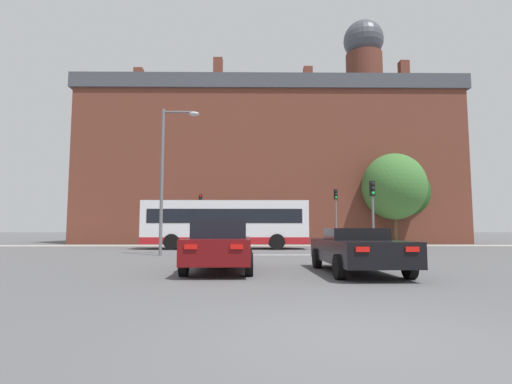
# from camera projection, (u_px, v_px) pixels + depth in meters

# --- Properties ---
(ground_plane) EXTENTS (400.00, 400.00, 0.00)m
(ground_plane) POSITION_uv_depth(u_px,v_px,m) (355.00, 339.00, 4.59)
(ground_plane) COLOR #545456
(stop_line_strip) EXTENTS (8.55, 0.30, 0.01)m
(stop_line_strip) POSITION_uv_depth(u_px,v_px,m) (275.00, 255.00, 19.95)
(stop_line_strip) COLOR silver
(stop_line_strip) RESTS_ON ground_plane
(far_pavement) EXTENTS (69.51, 2.50, 0.01)m
(far_pavement) POSITION_uv_depth(u_px,v_px,m) (267.00, 246.00, 31.69)
(far_pavement) COLOR #A09B91
(far_pavement) RESTS_ON ground_plane
(brick_civic_building) EXTENTS (36.46, 10.46, 23.16)m
(brick_civic_building) POSITION_uv_depth(u_px,v_px,m) (271.00, 163.00, 40.57)
(brick_civic_building) COLOR brown
(brick_civic_building) RESTS_ON ground_plane
(car_saloon_left) EXTENTS (2.02, 4.78, 1.56)m
(car_saloon_left) POSITION_uv_depth(u_px,v_px,m) (220.00, 245.00, 12.27)
(car_saloon_left) COLOR #600C0F
(car_saloon_left) RESTS_ON ground_plane
(car_roadster_right) EXTENTS (2.11, 4.96, 1.30)m
(car_roadster_right) POSITION_uv_depth(u_px,v_px,m) (357.00, 249.00, 11.66)
(car_roadster_right) COLOR black
(car_roadster_right) RESTS_ON ground_plane
(bus_crossing_lead) EXTENTS (10.70, 2.69, 3.13)m
(bus_crossing_lead) POSITION_uv_depth(u_px,v_px,m) (226.00, 223.00, 26.35)
(bus_crossing_lead) COLOR silver
(bus_crossing_lead) RESTS_ON ground_plane
(traffic_light_near_right) EXTENTS (0.26, 0.31, 3.85)m
(traffic_light_near_right) POSITION_uv_depth(u_px,v_px,m) (373.00, 204.00, 21.13)
(traffic_light_near_right) COLOR slate
(traffic_light_near_right) RESTS_ON ground_plane
(traffic_light_far_right) EXTENTS (0.26, 0.31, 4.42)m
(traffic_light_far_right) POSITION_uv_depth(u_px,v_px,m) (336.00, 208.00, 31.00)
(traffic_light_far_right) COLOR slate
(traffic_light_far_right) RESTS_ON ground_plane
(traffic_light_far_left) EXTENTS (0.26, 0.31, 4.06)m
(traffic_light_far_left) POSITION_uv_depth(u_px,v_px,m) (200.00, 211.00, 31.41)
(traffic_light_far_left) COLOR slate
(traffic_light_far_left) RESTS_ON ground_plane
(street_lamp_junction) EXTENTS (1.89, 0.36, 7.32)m
(street_lamp_junction) POSITION_uv_depth(u_px,v_px,m) (168.00, 166.00, 19.83)
(street_lamp_junction) COLOR slate
(street_lamp_junction) RESTS_ON ground_plane
(pedestrian_waiting) EXTENTS (0.45, 0.33, 1.64)m
(pedestrian_waiting) POSITION_uv_depth(u_px,v_px,m) (278.00, 234.00, 32.48)
(pedestrian_waiting) COLOR #333851
(pedestrian_waiting) RESTS_ON ground_plane
(tree_by_building) EXTENTS (5.42, 5.42, 7.81)m
(tree_by_building) POSITION_uv_depth(u_px,v_px,m) (394.00, 187.00, 34.24)
(tree_by_building) COLOR #4C3823
(tree_by_building) RESTS_ON ground_plane
(tree_kerbside) EXTENTS (5.63, 5.63, 7.60)m
(tree_kerbside) POSITION_uv_depth(u_px,v_px,m) (401.00, 194.00, 37.39)
(tree_kerbside) COLOR #4C3823
(tree_kerbside) RESTS_ON ground_plane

